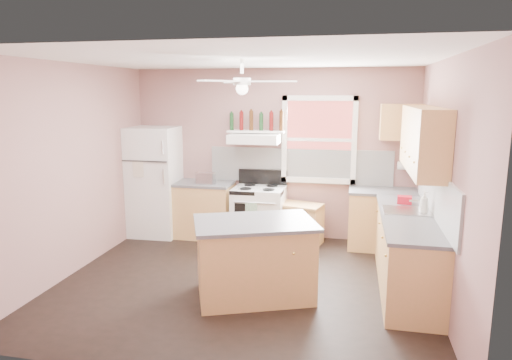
% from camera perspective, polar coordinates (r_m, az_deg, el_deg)
% --- Properties ---
extents(floor, '(4.50, 4.50, 0.00)m').
position_cam_1_polar(floor, '(5.81, -1.62, -12.71)').
color(floor, black).
rests_on(floor, ground).
extents(ceiling, '(4.50, 4.50, 0.00)m').
position_cam_1_polar(ceiling, '(5.34, -1.78, 14.89)').
color(ceiling, white).
rests_on(ceiling, ground).
extents(wall_back, '(4.50, 0.05, 2.70)m').
position_cam_1_polar(wall_back, '(7.37, 2.03, 3.29)').
color(wall_back, '#906662').
rests_on(wall_back, ground).
extents(wall_right, '(0.05, 4.00, 2.70)m').
position_cam_1_polar(wall_right, '(5.36, 22.65, -0.47)').
color(wall_right, '#906662').
rests_on(wall_right, ground).
extents(wall_left, '(0.05, 4.00, 2.70)m').
position_cam_1_polar(wall_left, '(6.34, -22.09, 1.23)').
color(wall_left, '#906662').
rests_on(wall_left, ground).
extents(backsplash_back, '(2.90, 0.03, 0.55)m').
position_cam_1_polar(backsplash_back, '(7.30, 5.45, 1.77)').
color(backsplash_back, white).
rests_on(backsplash_back, wall_back).
extents(backsplash_right, '(0.03, 2.60, 0.55)m').
position_cam_1_polar(backsplash_right, '(5.68, 21.59, -1.59)').
color(backsplash_right, white).
rests_on(backsplash_right, wall_right).
extents(window_view, '(1.00, 0.02, 1.20)m').
position_cam_1_polar(window_view, '(7.21, 7.88, 5.02)').
color(window_view, maroon).
rests_on(window_view, wall_back).
extents(window_frame, '(1.16, 0.07, 1.36)m').
position_cam_1_polar(window_frame, '(7.18, 7.87, 5.00)').
color(window_frame, white).
rests_on(window_frame, wall_back).
extents(refrigerator, '(0.78, 0.76, 1.78)m').
position_cam_1_polar(refrigerator, '(7.66, -12.50, -0.17)').
color(refrigerator, white).
rests_on(refrigerator, floor).
extents(base_cabinet_left, '(0.90, 0.60, 0.86)m').
position_cam_1_polar(base_cabinet_left, '(7.50, -6.47, -3.81)').
color(base_cabinet_left, tan).
rests_on(base_cabinet_left, floor).
extents(counter_left, '(0.92, 0.62, 0.04)m').
position_cam_1_polar(counter_left, '(7.40, -6.55, -0.44)').
color(counter_left, '#4D4D4F').
rests_on(counter_left, base_cabinet_left).
extents(toaster, '(0.29, 0.17, 0.18)m').
position_cam_1_polar(toaster, '(7.24, -6.30, 0.19)').
color(toaster, silver).
rests_on(toaster, counter_left).
extents(stove, '(0.80, 0.65, 0.86)m').
position_cam_1_polar(stove, '(7.23, 0.38, -4.31)').
color(stove, white).
rests_on(stove, floor).
extents(range_hood, '(0.78, 0.50, 0.14)m').
position_cam_1_polar(range_hood, '(7.12, -0.17, 5.21)').
color(range_hood, white).
rests_on(range_hood, wall_back).
extents(bottle_shelf, '(0.90, 0.26, 0.03)m').
position_cam_1_polar(bottle_shelf, '(7.23, 0.03, 6.09)').
color(bottle_shelf, white).
rests_on(bottle_shelf, range_hood).
extents(cart, '(0.72, 0.57, 0.63)m').
position_cam_1_polar(cart, '(7.17, 5.62, -5.45)').
color(cart, tan).
rests_on(cart, floor).
extents(base_cabinet_corner, '(1.00, 0.60, 0.86)m').
position_cam_1_polar(base_cabinet_corner, '(7.15, 15.51, -4.89)').
color(base_cabinet_corner, tan).
rests_on(base_cabinet_corner, floor).
extents(base_cabinet_right, '(0.60, 2.20, 0.86)m').
position_cam_1_polar(base_cabinet_right, '(5.83, 18.28, -8.66)').
color(base_cabinet_right, tan).
rests_on(base_cabinet_right, floor).
extents(counter_corner, '(1.02, 0.62, 0.04)m').
position_cam_1_polar(counter_corner, '(7.04, 15.70, -1.37)').
color(counter_corner, '#4D4D4F').
rests_on(counter_corner, base_cabinet_corner).
extents(counter_right, '(0.62, 2.22, 0.04)m').
position_cam_1_polar(counter_right, '(5.70, 18.45, -4.38)').
color(counter_right, '#4D4D4F').
rests_on(counter_right, base_cabinet_right).
extents(sink, '(0.55, 0.45, 0.03)m').
position_cam_1_polar(sink, '(5.89, 18.25, -3.74)').
color(sink, silver).
rests_on(sink, counter_right).
extents(faucet, '(0.03, 0.03, 0.14)m').
position_cam_1_polar(faucet, '(5.89, 19.84, -3.08)').
color(faucet, silver).
rests_on(faucet, sink).
extents(upper_cabinet_right, '(0.33, 1.80, 0.76)m').
position_cam_1_polar(upper_cabinet_right, '(5.76, 20.17, 4.77)').
color(upper_cabinet_right, tan).
rests_on(upper_cabinet_right, wall_right).
extents(upper_cabinet_corner, '(0.60, 0.33, 0.52)m').
position_cam_1_polar(upper_cabinet_corner, '(7.05, 17.70, 6.92)').
color(upper_cabinet_corner, tan).
rests_on(upper_cabinet_corner, wall_back).
extents(paper_towel, '(0.26, 0.12, 0.12)m').
position_cam_1_polar(paper_towel, '(7.16, 18.33, 1.70)').
color(paper_towel, white).
rests_on(paper_towel, wall_back).
extents(island, '(1.48, 1.21, 0.86)m').
position_cam_1_polar(island, '(5.31, -0.15, -10.05)').
color(island, tan).
rests_on(island, floor).
extents(island_top, '(1.57, 1.31, 0.04)m').
position_cam_1_polar(island_top, '(5.17, -0.16, -5.38)').
color(island_top, '#4D4D4F').
rests_on(island_top, island).
extents(ceiling_fan_hub, '(0.20, 0.20, 0.08)m').
position_cam_1_polar(ceiling_fan_hub, '(5.33, -1.76, 12.21)').
color(ceiling_fan_hub, white).
rests_on(ceiling_fan_hub, ceiling).
extents(soap_bottle, '(0.14, 0.14, 0.27)m').
position_cam_1_polar(soap_bottle, '(5.81, 20.28, -2.67)').
color(soap_bottle, silver).
rests_on(soap_bottle, counter_right).
extents(red_caddy, '(0.19, 0.14, 0.10)m').
position_cam_1_polar(red_caddy, '(6.25, 18.07, -2.38)').
color(red_caddy, red).
rests_on(red_caddy, counter_right).
extents(wine_bottles, '(0.86, 0.06, 0.31)m').
position_cam_1_polar(wine_bottles, '(7.21, 0.09, 7.36)').
color(wine_bottles, '#143819').
rests_on(wine_bottles, bottle_shelf).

